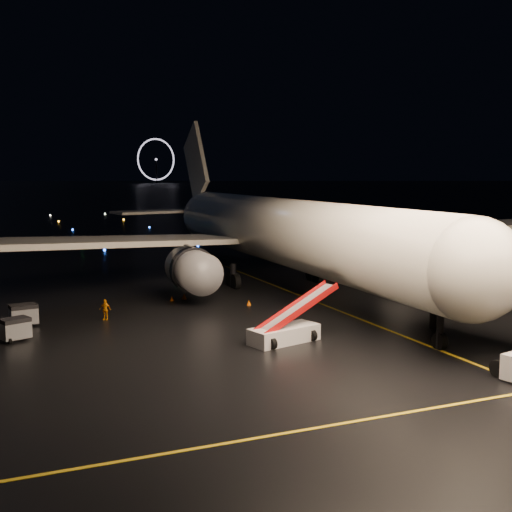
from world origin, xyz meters
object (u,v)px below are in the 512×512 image
object	(u,v)px
airliner	(269,194)
baggage_cart_2	(15,329)
baggage_cart_0	(24,315)
belt_loader	(284,317)
crew_c	(105,310)

from	to	relation	value
airliner	baggage_cart_2	xyz separation A→B (m)	(-26.04, -15.60, -8.59)
baggage_cart_0	baggage_cart_2	world-z (taller)	baggage_cart_0
baggage_cart_0	baggage_cart_2	xyz separation A→B (m)	(-0.77, -4.37, -0.03)
baggage_cart_0	airliner	bearing A→B (deg)	15.78
belt_loader	baggage_cart_2	bearing A→B (deg)	141.03
airliner	baggage_cart_2	size ratio (longest dim) A/B	35.18
crew_c	baggage_cart_2	size ratio (longest dim) A/B	0.89
belt_loader	baggage_cart_0	bearing A→B (deg)	128.71
airliner	belt_loader	size ratio (longest dim) A/B	8.99
baggage_cart_0	crew_c	bearing A→B (deg)	-11.25
belt_loader	baggage_cart_0	distance (m)	20.21
belt_loader	baggage_cart_2	world-z (taller)	belt_loader
airliner	baggage_cart_0	bearing A→B (deg)	-155.54
crew_c	baggage_cart_0	xyz separation A→B (m)	(-6.07, 0.33, -0.00)
belt_loader	crew_c	bearing A→B (deg)	116.29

